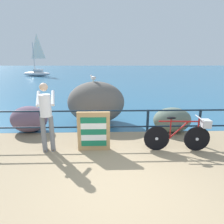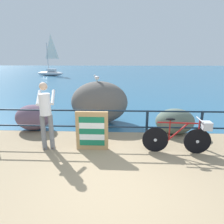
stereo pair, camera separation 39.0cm
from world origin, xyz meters
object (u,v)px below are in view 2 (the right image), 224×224
(bicycle, at_px, (183,136))
(seagull, at_px, (97,77))
(breakwater_boulder_right, at_px, (175,121))
(person_at_railing, at_px, (46,113))
(breakwater_boulder_main, at_px, (99,102))
(folded_deckchair_stack, at_px, (92,131))
(breakwater_boulder_left, at_px, (33,117))
(sailboat, at_px, (50,71))

(bicycle, relative_size, seagull, 5.70)
(bicycle, distance_m, breakwater_boulder_right, 1.38)
(person_at_railing, height_order, breakwater_boulder_main, person_at_railing)
(folded_deckchair_stack, bearing_deg, person_at_railing, -178.76)
(folded_deckchair_stack, relative_size, breakwater_boulder_left, 0.87)
(breakwater_boulder_main, bearing_deg, breakwater_boulder_left, -157.83)
(bicycle, height_order, sailboat, sailboat)
(folded_deckchair_stack, distance_m, breakwater_boulder_left, 2.64)
(seagull, relative_size, sailboat, 0.05)
(seagull, bearing_deg, breakwater_boulder_right, -153.60)
(person_at_railing, distance_m, breakwater_boulder_right, 3.92)
(breakwater_boulder_left, xyz_separation_m, breakwater_boulder_right, (4.70, -0.18, -0.02))
(person_at_railing, bearing_deg, folded_deckchair_stack, -101.25)
(person_at_railing, height_order, sailboat, sailboat)
(breakwater_boulder_main, relative_size, breakwater_boulder_right, 1.71)
(bicycle, xyz_separation_m, breakwater_boulder_main, (-2.35, 2.42, 0.32))
(bicycle, relative_size, person_at_railing, 0.95)
(folded_deckchair_stack, xyz_separation_m, seagull, (-0.14, 2.31, 1.18))
(breakwater_boulder_main, distance_m, sailboat, 25.15)
(folded_deckchair_stack, distance_m, breakwater_boulder_right, 2.79)
(bicycle, bearing_deg, breakwater_boulder_main, 137.29)
(person_at_railing, bearing_deg, bicycle, -103.79)
(bicycle, height_order, breakwater_boulder_main, breakwater_boulder_main)
(person_at_railing, xyz_separation_m, sailboat, (-9.04, 25.35, -0.28))
(sailboat, bearing_deg, breakwater_boulder_main, 124.34)
(bicycle, relative_size, breakwater_boulder_main, 0.81)
(bicycle, distance_m, sailboat, 28.35)
(bicycle, relative_size, breakwater_boulder_left, 1.43)
(breakwater_boulder_left, bearing_deg, breakwater_boulder_main, 22.17)
(bicycle, bearing_deg, breakwater_boulder_right, 85.54)
(person_at_railing, distance_m, folded_deckchair_stack, 1.26)
(folded_deckchair_stack, xyz_separation_m, breakwater_boulder_left, (-2.22, 1.44, -0.09))
(folded_deckchair_stack, bearing_deg, breakwater_boulder_right, 26.88)
(breakwater_boulder_main, bearing_deg, sailboat, 113.84)
(person_at_railing, distance_m, breakwater_boulder_main, 2.61)
(breakwater_boulder_right, bearing_deg, sailboat, 117.82)
(folded_deckchair_stack, height_order, breakwater_boulder_right, folded_deckchair_stack)
(bicycle, xyz_separation_m, breakwater_boulder_right, (0.18, 1.36, -0.05))
(person_at_railing, bearing_deg, breakwater_boulder_right, -83.12)
(person_at_railing, relative_size, sailboat, 0.29)
(person_at_railing, height_order, folded_deckchair_stack, person_at_railing)
(bicycle, distance_m, breakwater_boulder_main, 3.39)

